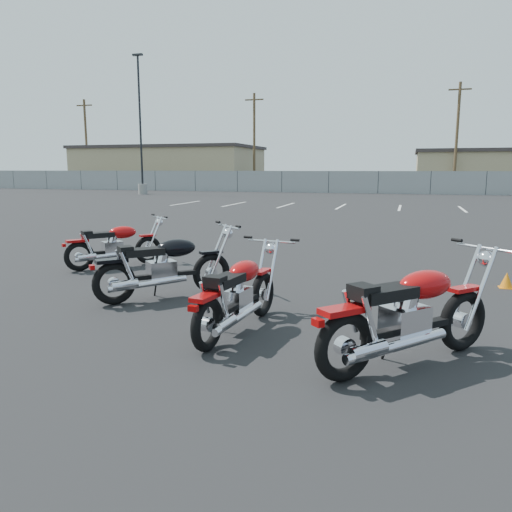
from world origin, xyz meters
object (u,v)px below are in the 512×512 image
(motorcycle_second_black, at_px, (164,266))
(motorcycle_rear_red, at_px, (410,314))
(motorcycle_front_red, at_px, (114,245))
(motorcycle_third_red, at_px, (238,294))

(motorcycle_second_black, xyz_separation_m, motorcycle_rear_red, (3.60, -1.69, 0.03))
(motorcycle_front_red, height_order, motorcycle_rear_red, motorcycle_rear_red)
(motorcycle_second_black, bearing_deg, motorcycle_front_red, 137.65)
(motorcycle_front_red, distance_m, motorcycle_third_red, 4.86)
(motorcycle_second_black, bearing_deg, motorcycle_rear_red, -25.10)
(motorcycle_third_red, bearing_deg, motorcycle_rear_red, -13.93)
(motorcycle_third_red, height_order, motorcycle_rear_red, motorcycle_rear_red)
(motorcycle_rear_red, bearing_deg, motorcycle_second_black, 154.90)
(motorcycle_front_red, bearing_deg, motorcycle_rear_red, -32.31)
(motorcycle_third_red, distance_m, motorcycle_rear_red, 2.06)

